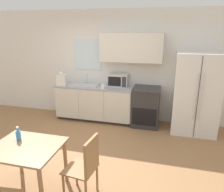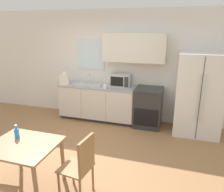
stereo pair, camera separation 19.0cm
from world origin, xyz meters
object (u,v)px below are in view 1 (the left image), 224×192
Objects in this scene: coffee_mug at (103,86)px; dining_table at (27,154)px; refrigerator at (196,94)px; microwave at (118,80)px; oven_range at (146,107)px; dining_chair_side at (86,164)px; drink_bottle at (18,135)px.

dining_table is (-0.34, -2.55, -0.33)m from coffee_mug.
microwave is at bearing 174.06° from refrigerator.
coffee_mug is at bearing -171.53° from oven_range.
drink_bottle is (-1.04, 0.05, 0.27)m from dining_chair_side.
drink_bottle reaches higher than dining_table.
coffee_mug is 0.57× the size of drink_bottle.
microwave reaches higher than coffee_mug.
dining_table is at bearing -116.73° from oven_range.
oven_range is 1.00× the size of dining_table.
coffee_mug is 0.13× the size of dining_chair_side.
drink_bottle is (-1.56, -2.56, 0.35)m from oven_range.
dining_chair_side is at bearing 5.69° from dining_table.
refrigerator is 3.60m from dining_table.
drink_bottle is (-0.54, -2.41, -0.13)m from coffee_mug.
microwave is (-1.79, 0.19, 0.15)m from refrigerator.
refrigerator is 3.70× the size of microwave.
oven_range is 3.02m from dining_table.
dining_chair_side is at bearing -2.68° from drink_bottle.
dining_chair_side is (0.50, -2.46, -0.41)m from coffee_mug.
dining_chair_side is (0.20, -2.74, -0.51)m from microwave.
oven_range is 3.02m from drink_bottle.
dining_chair_side is 1.08m from drink_bottle.
dining_table is 0.85m from dining_chair_side.
oven_range is at bearing -4.37° from dining_chair_side.
dining_table is 0.31m from drink_bottle.
microwave reaches higher than dining_chair_side.
drink_bottle is at bearing -102.71° from coffee_mug.
refrigerator reaches higher than coffee_mug.
oven_range is at bearing 8.47° from coffee_mug.
dining_chair_side is at bearing -101.18° from oven_range.
refrigerator is at bearing -5.94° from microwave.
oven_range is at bearing 58.66° from drink_bottle.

